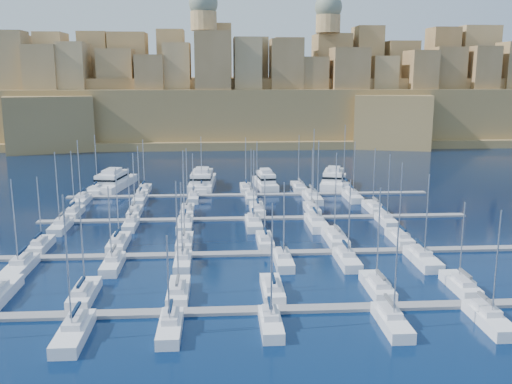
{
  "coord_description": "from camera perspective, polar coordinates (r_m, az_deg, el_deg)",
  "views": [
    {
      "loc": [
        -7.18,
        -98.15,
        28.31
      ],
      "look_at": [
        -0.19,
        6.0,
        6.35
      ],
      "focal_mm": 40.0,
      "sensor_mm": 36.0,
      "label": 1
    }
  ],
  "objects": [
    {
      "name": "sailboat_15",
      "position": [
        95.65,
        0.9,
        -4.89
      ],
      "size": [
        2.54,
        8.45,
        11.96
      ],
      "color": "white",
      "rests_on": "ground"
    },
    {
      "name": "sailboat_27",
      "position": [
        117.3,
        0.11,
        -1.7
      ],
      "size": [
        2.83,
        9.44,
        14.96
      ],
      "color": "white",
      "rests_on": "ground"
    },
    {
      "name": "pontoon_mid_far",
      "position": [
        111.97,
        -0.04,
        -2.66
      ],
      "size": [
        84.0,
        2.0,
        0.4
      ],
      "primitive_type": "cube",
      "color": "slate",
      "rests_on": "ground"
    },
    {
      "name": "sailboat_11",
      "position": [
        71.75,
        22.28,
        -11.65
      ],
      "size": [
        2.72,
        9.07,
        13.96
      ],
      "color": "white",
      "rests_on": "ground"
    },
    {
      "name": "sailboat_46",
      "position": [
        128.63,
        5.65,
        -0.54
      ],
      "size": [
        3.24,
        10.8,
        16.51
      ],
      "color": "white",
      "rests_on": "ground"
    },
    {
      "name": "pontoon_near",
      "position": [
        70.4,
        2.38,
        -11.66
      ],
      "size": [
        84.0,
        2.0,
        0.4
      ],
      "primitive_type": "cube",
      "color": "slate",
      "rests_on": "ground"
    },
    {
      "name": "sailboat_31",
      "position": [
        108.3,
        -12.4,
        -3.17
      ],
      "size": [
        2.28,
        7.62,
        11.66
      ],
      "color": "white",
      "rests_on": "ground"
    },
    {
      "name": "ground",
      "position": [
        102.4,
        0.33,
        -4.17
      ],
      "size": [
        600.0,
        600.0,
        0.0
      ],
      "primitive_type": "plane",
      "color": "black",
      "rests_on": "ground"
    },
    {
      "name": "sailboat_20",
      "position": [
        85.97,
        -7.32,
        -6.93
      ],
      "size": [
        2.4,
        8.01,
        13.17
      ],
      "color": "white",
      "rests_on": "ground"
    },
    {
      "name": "sailboat_37",
      "position": [
        139.32,
        -11.11,
        0.24
      ],
      "size": [
        2.62,
        8.72,
        13.02
      ],
      "color": "white",
      "rests_on": "ground"
    },
    {
      "name": "sailboat_29",
      "position": [
        121.27,
        11.67,
        -1.51
      ],
      "size": [
        2.75,
        9.18,
        13.37
      ],
      "color": "white",
      "rests_on": "ground"
    },
    {
      "name": "sailboat_2",
      "position": [
        74.91,
        -7.75,
        -9.81
      ],
      "size": [
        2.65,
        8.84,
        15.38
      ],
      "color": "white",
      "rests_on": "ground"
    },
    {
      "name": "sailboat_30",
      "position": [
        110.3,
        -18.94,
        -3.25
      ],
      "size": [
        2.67,
        8.91,
        14.83
      ],
      "color": "white",
      "rests_on": "ground"
    },
    {
      "name": "sailboat_21",
      "position": [
        86.09,
        2.72,
        -6.82
      ],
      "size": [
        2.56,
        8.53,
        13.03
      ],
      "color": "white",
      "rests_on": "ground"
    },
    {
      "name": "sailboat_5",
      "position": [
        81.13,
        19.78,
        -8.73
      ],
      "size": [
        2.58,
        8.59,
        12.17
      ],
      "color": "white",
      "rests_on": "ground"
    },
    {
      "name": "sailboat_40",
      "position": [
        140.04,
        4.29,
        0.5
      ],
      "size": [
        2.92,
        9.72,
        13.72
      ],
      "color": "white",
      "rests_on": "ground"
    },
    {
      "name": "sailboat_43",
      "position": [
        129.12,
        -11.52,
        -0.7
      ],
      "size": [
        2.6,
        8.67,
        12.95
      ],
      "color": "white",
      "rests_on": "ground"
    },
    {
      "name": "sailboat_24",
      "position": [
        120.15,
        -17.73,
        -1.96
      ],
      "size": [
        2.54,
        8.48,
        13.39
      ],
      "color": "white",
      "rests_on": "ground"
    },
    {
      "name": "sailboat_1",
      "position": [
        76.8,
        -16.79,
        -9.69
      ],
      "size": [
        2.72,
        9.08,
        13.34
      ],
      "color": "white",
      "rests_on": "ground"
    },
    {
      "name": "sailboat_38",
      "position": [
        138.35,
        -5.44,
        0.33
      ],
      "size": [
        2.69,
        8.96,
        13.58
      ],
      "color": "white",
      "rests_on": "ground"
    },
    {
      "name": "sailboat_13",
      "position": [
        97.17,
        -13.58,
        -4.94
      ],
      "size": [
        2.79,
        9.31,
        13.4
      ],
      "color": "white",
      "rests_on": "ground"
    },
    {
      "name": "motor_yacht_b",
      "position": [
        143.46,
        -5.4,
        1.15
      ],
      "size": [
        6.87,
        19.59,
        5.25
      ],
      "color": "white",
      "rests_on": "ground"
    },
    {
      "name": "sailboat_17",
      "position": [
        100.29,
        14.16,
        -4.45
      ],
      "size": [
        2.63,
        8.77,
        13.89
      ],
      "color": "white",
      "rests_on": "ground"
    },
    {
      "name": "motor_yacht_d",
      "position": [
        145.69,
        7.76,
        1.26
      ],
      "size": [
        9.97,
        18.67,
        5.25
      ],
      "color": "white",
      "rests_on": "ground"
    },
    {
      "name": "sailboat_7",
      "position": [
        66.52,
        -17.76,
        -13.18
      ],
      "size": [
        2.9,
        9.67,
        16.42
      ],
      "color": "white",
      "rests_on": "ground"
    },
    {
      "name": "sailboat_19",
      "position": [
        87.0,
        -14.13,
        -6.98
      ],
      "size": [
        2.55,
        8.5,
        12.76
      ],
      "color": "white",
      "rests_on": "ground"
    },
    {
      "name": "sailboat_47",
      "position": [
        131.05,
        9.63,
        -0.43
      ],
      "size": [
        2.87,
        9.58,
        13.63
      ],
      "color": "white",
      "rests_on": "ground"
    },
    {
      "name": "sailboat_25",
      "position": [
        117.6,
        -12.02,
        -1.95
      ],
      "size": [
        2.41,
        8.03,
        12.87
      ],
      "color": "white",
      "rests_on": "ground"
    },
    {
      "name": "fortified_city",
      "position": [
        253.87,
        -2.28,
        8.81
      ],
      "size": [
        460.0,
        108.95,
        59.52
      ],
      "color": "brown",
      "rests_on": "ground"
    },
    {
      "name": "sailboat_41",
      "position": [
        141.99,
        8.78,
        0.56
      ],
      "size": [
        2.88,
        9.61,
        16.19
      ],
      "color": "white",
      "rests_on": "ground"
    },
    {
      "name": "sailboat_10",
      "position": [
        67.84,
        13.42,
        -12.45
      ],
      "size": [
        2.63,
        8.76,
        12.79
      ],
      "color": "white",
      "rests_on": "ground"
    },
    {
      "name": "sailboat_34",
      "position": [
        107.22,
        6.05,
        -3.07
      ],
      "size": [
        3.15,
        10.5,
        16.63
      ],
      "color": "white",
      "rests_on": "ground"
    },
    {
      "name": "sailboat_44",
      "position": [
        128.59,
        -6.27,
        -0.59
      ],
      "size": [
        2.27,
        7.57,
        11.14
      ],
      "color": "white",
      "rests_on": "ground"
    },
    {
      "name": "sailboat_26",
      "position": [
        116.85,
        -6.87,
        -1.85
      ],
      "size": [
        2.6,
        8.66,
        13.74
      ],
      "color": "white",
      "rests_on": "ground"
    },
    {
      "name": "sailboat_32",
      "position": [
        106.45,
        -7.13,
        -3.22
      ],
      "size": [
        2.78,
        9.28,
        14.89
      ],
      "color": "white",
      "rests_on": "ground"
    },
    {
      "name": "sailboat_35",
      "position": [
        111.35,
        12.89,
        -2.76
      ],
      "size": [
        2.5,
        8.32,
        13.82
      ],
      "color": "white",
      "rests_on": "ground"
    },
    {
      "name": "motor_yacht_c",
      "position": [
        141.55,
        0.95,
        1.06
      ],
      "size": [
        5.56,
        14.68,
        5.25
      ],
      "color": "white",
      "rests_on": "ground"
    },
    {
      "name": "pontoon_mid_near",
      "position": [
        90.9,
        0.88,
        -6.13
      ],
      "size": [
        84.0,
        2.0,
        0.4
      ],
      "primitive_type": "cube",
      "color": "slate",
      "rests_on": "ground"
    },
    {
      "name": "sailboat_12",
      "position": [
        99.6,
        -20.7,
        -4.99
      ],
      "size": [
        2.49,
        8.32,
        12.27
      ],
      "color": "white",
      "rests_on": "ground"
    },
    {
      "name": "sailboat_42",
      "position": [
        131.13,
        -17.04,
        -0.78
      ],
      "size": [
        2.79,
        9.31,
        14.39
      ],
      "color": "white",
      "rests_on": "ground"
    },
    {
      "name": "sailboat_18",
      "position": [
        89.74,
        -22.53,
        -6.95
      ],
      "size": [
        2.93,
        9.75,
        14.12
      ],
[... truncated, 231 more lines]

